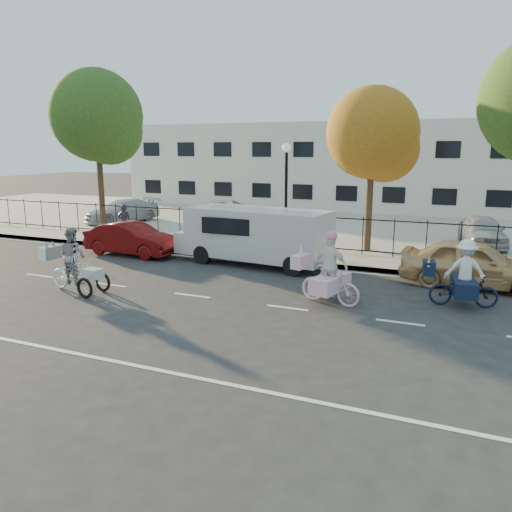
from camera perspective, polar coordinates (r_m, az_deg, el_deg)
The scene contains 21 objects.
ground at distance 14.98m, azimuth -7.30°, elevation -4.52°, with size 120.00×120.00×0.00m, color #333334.
road_markings at distance 14.98m, azimuth -7.30°, elevation -4.50°, with size 60.00×9.52×0.01m, color silver, non-canonical shape.
curb at distance 19.34m, azimuth 0.22°, elevation -0.36°, with size 60.00×0.10×0.15m, color #A8A399.
sidewalk at distance 20.29m, azimuth 1.37°, elevation 0.23°, with size 60.00×2.20×0.15m, color #A8A399.
parking_lot at distance 28.62m, azimuth 7.97°, elevation 3.65°, with size 60.00×15.60×0.15m, color #A8A399.
iron_fence at distance 21.15m, azimuth 2.48°, elevation 2.99°, with size 58.00×0.06×1.50m, color black, non-canonical shape.
building at distance 38.08m, azimuth 12.10°, elevation 10.03°, with size 34.00×10.00×6.00m, color silver.
lamppost at distance 20.36m, azimuth 3.47°, elevation 8.89°, with size 0.36×0.36×4.33m.
street_sign at distance 21.42m, azimuth -2.54°, elevation 4.51°, with size 0.85×0.06×1.80m.
zebra_trike at distance 16.12m, azimuth -20.14°, elevation -1.17°, with size 2.32×0.99×1.98m.
unicorn_bike at distance 14.06m, azimuth 8.37°, elevation -2.39°, with size 2.13×1.52×2.10m.
bull_bike at distance 14.83m, azimuth 22.59°, elevation -2.55°, with size 2.06×1.43×1.88m.
white_van at distance 18.59m, azimuth -0.13°, elevation 2.52°, with size 6.08×2.59×2.09m.
red_sedan at distance 20.97m, azimuth -14.00°, elevation 1.90°, with size 1.40×4.02×1.32m, color #530909.
gold_sedan at distance 17.06m, azimuth 23.58°, elevation -0.78°, with size 1.77×4.40×1.50m, color tan.
pedestrian at distance 23.80m, azimuth -14.80°, elevation 3.79°, with size 0.59×0.39×1.63m, color black.
lot_car_a at distance 29.59m, azimuth -15.03°, elevation 5.01°, with size 1.77×4.36×1.27m, color #B2B5BA.
lot_car_b at distance 26.97m, azimuth -3.94°, elevation 4.87°, with size 2.31×5.00×1.39m, color silver.
lot_car_d at distance 23.58m, azimuth 24.45°, elevation 2.64°, with size 1.55×3.86×1.32m, color #A6A8AE.
tree_west at distance 25.70m, azimuth -17.41°, elevation 14.60°, with size 4.36×4.36×7.99m.
tree_mid at distance 20.92m, azimuth 13.57°, elevation 13.01°, with size 3.67×3.66×6.71m.
Camera 1 is at (7.30, -12.35, 4.29)m, focal length 35.00 mm.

